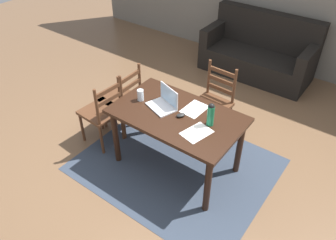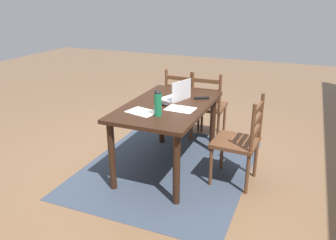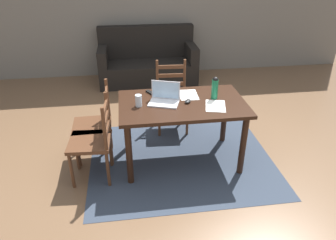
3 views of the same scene
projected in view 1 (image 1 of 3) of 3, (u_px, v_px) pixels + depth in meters
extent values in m
plane|color=brown|center=(176.00, 165.00, 4.06)|extent=(14.00, 14.00, 0.00)
cube|color=#333D4C|center=(176.00, 164.00, 4.06)|extent=(2.19, 1.80, 0.01)
cube|color=black|center=(177.00, 115.00, 3.60)|extent=(1.41, 0.85, 0.04)
cylinder|color=black|center=(116.00, 137.00, 3.91)|extent=(0.07, 0.07, 0.73)
cylinder|color=black|center=(208.00, 186.00, 3.32)|extent=(0.07, 0.07, 0.73)
cylinder|color=black|center=(153.00, 109.00, 4.35)|extent=(0.07, 0.07, 0.73)
cylinder|color=black|center=(239.00, 148.00, 3.76)|extent=(0.07, 0.07, 0.73)
cube|color=#56331E|center=(101.00, 112.00, 4.16)|extent=(0.47, 0.47, 0.04)
cylinder|color=#56331E|center=(82.00, 127.00, 4.28)|extent=(0.04, 0.04, 0.43)
cylinder|color=#56331E|center=(105.00, 114.00, 4.51)|extent=(0.04, 0.04, 0.43)
cylinder|color=#56331E|center=(102.00, 140.00, 4.09)|extent=(0.04, 0.04, 0.43)
cylinder|color=#56331E|center=(124.00, 125.00, 4.32)|extent=(0.04, 0.04, 0.43)
cylinder|color=#56331E|center=(97.00, 108.00, 3.79)|extent=(0.04, 0.04, 0.50)
cylinder|color=#56331E|center=(121.00, 94.00, 4.02)|extent=(0.04, 0.04, 0.50)
cube|color=#56331E|center=(111.00, 108.00, 3.96)|extent=(0.05, 0.36, 0.05)
cube|color=#56331E|center=(109.00, 99.00, 3.89)|extent=(0.05, 0.36, 0.05)
cube|color=#56331E|center=(108.00, 90.00, 3.81)|extent=(0.05, 0.36, 0.05)
cube|color=#56331E|center=(211.00, 105.00, 4.26)|extent=(0.47, 0.47, 0.04)
cylinder|color=#56331E|center=(213.00, 133.00, 4.19)|extent=(0.04, 0.04, 0.43)
cylinder|color=#56331E|center=(189.00, 121.00, 4.39)|extent=(0.04, 0.04, 0.43)
cylinder|color=#56331E|center=(229.00, 119.00, 4.43)|extent=(0.04, 0.04, 0.43)
cylinder|color=#56331E|center=(206.00, 108.00, 4.62)|extent=(0.04, 0.04, 0.43)
cylinder|color=#56331E|center=(234.00, 87.00, 4.13)|extent=(0.04, 0.04, 0.50)
cylinder|color=#56331E|center=(209.00, 77.00, 4.33)|extent=(0.04, 0.04, 0.50)
cube|color=#56331E|center=(220.00, 89.00, 4.29)|extent=(0.36, 0.05, 0.05)
cube|color=#56331E|center=(221.00, 81.00, 4.21)|extent=(0.36, 0.05, 0.05)
cube|color=#56331E|center=(222.00, 72.00, 4.14)|extent=(0.36, 0.05, 0.05)
cube|color=#56331E|center=(120.00, 99.00, 4.37)|extent=(0.45, 0.45, 0.04)
cylinder|color=#56331E|center=(101.00, 116.00, 4.48)|extent=(0.04, 0.04, 0.43)
cylinder|color=#56331E|center=(120.00, 102.00, 4.73)|extent=(0.04, 0.04, 0.43)
cylinder|color=#56331E|center=(123.00, 126.00, 4.31)|extent=(0.04, 0.04, 0.43)
cylinder|color=#56331E|center=(141.00, 111.00, 4.55)|extent=(0.04, 0.04, 0.43)
cylinder|color=#56331E|center=(120.00, 95.00, 4.01)|extent=(0.04, 0.04, 0.50)
cylinder|color=#56331E|center=(140.00, 81.00, 4.25)|extent=(0.04, 0.04, 0.50)
cube|color=#56331E|center=(131.00, 94.00, 4.19)|extent=(0.03, 0.36, 0.05)
cube|color=#56331E|center=(130.00, 86.00, 4.11)|extent=(0.03, 0.36, 0.05)
cube|color=#56331E|center=(129.00, 77.00, 4.04)|extent=(0.03, 0.36, 0.05)
cube|color=black|center=(255.00, 63.00, 5.67)|extent=(1.80, 0.80, 0.40)
cube|color=black|center=(268.00, 30.00, 5.55)|extent=(1.80, 0.20, 0.60)
cube|color=black|center=(309.00, 58.00, 5.07)|extent=(0.16, 0.80, 0.30)
cube|color=black|center=(215.00, 32.00, 5.83)|extent=(0.16, 0.80, 0.30)
cube|color=silver|center=(161.00, 107.00, 3.67)|extent=(0.37, 0.31, 0.02)
cube|color=silver|center=(169.00, 95.00, 3.65)|extent=(0.31, 0.11, 0.21)
cube|color=#A5CCEA|center=(169.00, 96.00, 3.65)|extent=(0.28, 0.10, 0.19)
cylinder|color=#197247|center=(211.00, 116.00, 3.37)|extent=(0.07, 0.07, 0.23)
sphere|color=black|center=(211.00, 107.00, 3.30)|extent=(0.07, 0.07, 0.07)
cylinder|color=silver|center=(140.00, 95.00, 3.75)|extent=(0.07, 0.07, 0.13)
ellipsoid|color=black|center=(181.00, 115.00, 3.54)|extent=(0.10, 0.12, 0.03)
cube|color=black|center=(168.00, 92.00, 3.91)|extent=(0.12, 0.17, 0.02)
cube|color=white|center=(197.00, 133.00, 3.33)|extent=(0.27, 0.34, 0.00)
cube|color=white|center=(195.00, 109.00, 3.65)|extent=(0.22, 0.31, 0.00)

